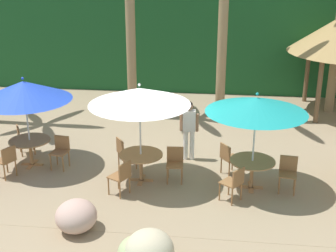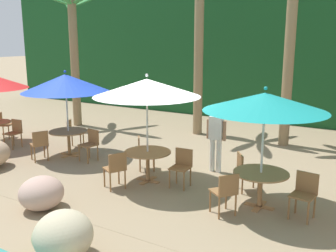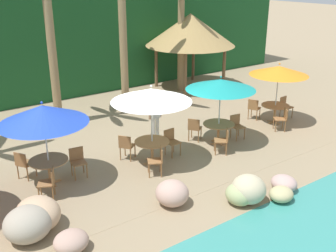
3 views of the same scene
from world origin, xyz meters
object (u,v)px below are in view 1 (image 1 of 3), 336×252
(dining_table_blue, at_px, (30,144))
(dining_table_teal, at_px, (252,165))
(dining_table_white, at_px, (141,159))
(waiter_in_white, at_px, (189,126))
(umbrella_teal, at_px, (256,105))
(chair_teal_left, at_px, (234,182))
(chair_teal_inland, at_px, (228,157))
(chair_white_left, at_px, (122,176))
(chair_teal_seaward, at_px, (288,171))
(umbrella_blue, at_px, (24,91))
(chair_blue_seaward, at_px, (61,149))
(chair_white_inland, at_px, (124,151))
(chair_white_seaward, at_px, (175,162))
(umbrella_white, at_px, (139,96))
(chair_blue_inland, at_px, (23,137))
(chair_blue_left, at_px, (7,159))

(dining_table_blue, relative_size, dining_table_teal, 1.00)
(dining_table_white, xyz_separation_m, waiter_in_white, (1.09, 1.46, 0.37))
(umbrella_teal, height_order, chair_teal_left, umbrella_teal)
(waiter_in_white, bearing_deg, chair_teal_left, -61.54)
(dining_table_white, distance_m, umbrella_teal, 3.15)
(umbrella_teal, relative_size, chair_teal_inland, 2.81)
(chair_teal_inland, relative_size, chair_teal_left, 1.00)
(chair_white_left, bearing_deg, umbrella_teal, 13.49)
(chair_teal_left, bearing_deg, chair_teal_seaward, 29.04)
(umbrella_blue, bearing_deg, dining_table_teal, -6.00)
(chair_blue_seaward, xyz_separation_m, chair_white_inland, (1.70, 0.10, 0.00))
(dining_table_white, relative_size, chair_teal_left, 1.26)
(dining_table_blue, xyz_separation_m, chair_teal_seaward, (6.73, -0.63, -0.10))
(chair_white_left, relative_size, dining_table_teal, 0.79)
(dining_table_white, distance_m, chair_white_seaward, 0.86)
(umbrella_white, height_order, chair_white_inland, umbrella_white)
(dining_table_white, height_order, waiter_in_white, waiter_in_white)
(waiter_in_white, bearing_deg, dining_table_white, -126.78)
(chair_blue_inland, height_order, chair_teal_left, same)
(dining_table_blue, relative_size, chair_teal_seaward, 1.26)
(dining_table_blue, xyz_separation_m, chair_white_left, (2.80, -1.35, -0.10))
(dining_table_blue, bearing_deg, umbrella_white, -10.18)
(chair_blue_seaward, distance_m, umbrella_white, 2.90)
(dining_table_blue, xyz_separation_m, chair_white_seaward, (3.97, -0.42, -0.10))
(chair_teal_inland, bearing_deg, chair_blue_inland, 173.48)
(umbrella_blue, bearing_deg, dining_table_white, -10.18)
(chair_white_left, bearing_deg, chair_blue_seaward, 145.70)
(chair_white_seaward, distance_m, umbrella_teal, 2.52)
(chair_blue_left, distance_m, dining_table_white, 3.43)
(chair_blue_left, xyz_separation_m, chair_white_left, (3.10, -0.55, 0.00))
(dining_table_teal, bearing_deg, chair_teal_seaward, -1.08)
(chair_teal_seaward, distance_m, waiter_in_white, 2.98)
(dining_table_white, bearing_deg, chair_blue_seaward, 166.67)
(chair_blue_seaward, distance_m, chair_teal_inland, 4.45)
(chair_blue_seaward, height_order, chair_teal_inland, same)
(chair_teal_left, xyz_separation_m, waiter_in_white, (-1.22, 2.25, 0.47))
(dining_table_teal, bearing_deg, chair_white_seaward, 173.95)
(umbrella_white, distance_m, chair_teal_seaward, 3.99)
(chair_white_seaward, relative_size, chair_teal_inland, 1.00)
(umbrella_blue, relative_size, umbrella_white, 0.97)
(dining_table_teal, bearing_deg, chair_teal_inland, 131.46)
(chair_white_left, xyz_separation_m, chair_teal_inland, (2.50, 1.38, 0.00))
(dining_table_blue, relative_size, dining_table_white, 1.00)
(chair_blue_seaward, bearing_deg, chair_white_inland, 3.32)
(dining_table_white, bearing_deg, chair_teal_inland, 15.03)
(dining_table_teal, distance_m, chair_teal_seaward, 0.86)
(umbrella_blue, bearing_deg, chair_teal_seaward, -5.38)
(umbrella_blue, xyz_separation_m, chair_white_left, (2.80, -1.35, -1.60))
(chair_blue_left, bearing_deg, waiter_in_white, 20.63)
(chair_blue_left, distance_m, chair_teal_left, 5.76)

